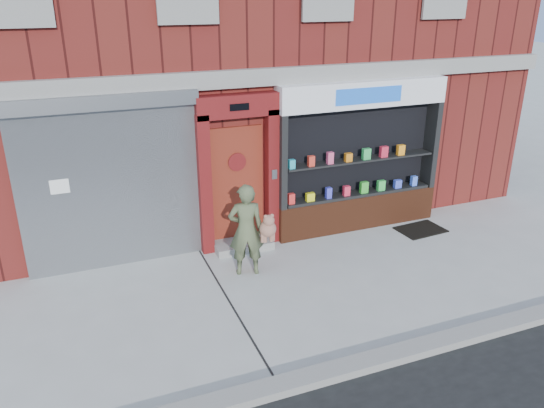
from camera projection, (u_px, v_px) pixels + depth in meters
ground at (318, 283)px, 8.88m from camera, size 80.00×80.00×0.00m
curb at (390, 356)px, 7.00m from camera, size 60.00×0.30×0.12m
building at (211, 16)px, 12.56m from camera, size 12.00×8.16×8.00m
shutter_bay at (109, 173)px, 8.88m from camera, size 3.10×0.30×3.04m
red_door_bay at (238, 173)px, 9.68m from camera, size 1.52×0.58×2.90m
pharmacy_bay at (359, 163)px, 10.53m from camera, size 3.50×0.41×3.00m
woman at (248, 230)px, 8.91m from camera, size 0.82×0.53×1.63m
doormat at (421, 230)px, 10.85m from camera, size 0.98×0.72×0.02m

